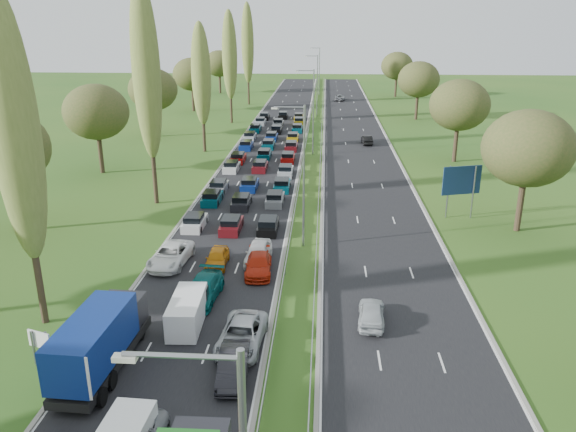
# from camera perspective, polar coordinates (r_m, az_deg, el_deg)

# --- Properties ---
(ground) EXTENTS (260.00, 260.00, 0.00)m
(ground) POSITION_cam_1_polar(r_m,az_deg,el_deg) (83.70, 2.56, 6.57)
(ground) COLOR #255319
(ground) RESTS_ON ground
(near_carriageway) EXTENTS (10.50, 215.00, 0.04)m
(near_carriageway) POSITION_cam_1_polar(r_m,az_deg,el_deg) (86.53, -1.91, 6.99)
(near_carriageway) COLOR black
(near_carriageway) RESTS_ON ground
(far_carriageway) EXTENTS (10.50, 215.00, 0.04)m
(far_carriageway) POSITION_cam_1_polar(r_m,az_deg,el_deg) (86.28, 7.11, 6.82)
(far_carriageway) COLOR black
(far_carriageway) RESTS_ON ground
(central_reservation) EXTENTS (2.36, 215.00, 0.32)m
(central_reservation) POSITION_cam_1_polar(r_m,az_deg,el_deg) (86.02, 2.60, 7.29)
(central_reservation) COLOR gray
(central_reservation) RESTS_ON ground
(lamp_columns) EXTENTS (0.18, 140.18, 12.00)m
(lamp_columns) POSITION_cam_1_polar(r_m,az_deg,el_deg) (80.62, 2.59, 10.42)
(lamp_columns) COLOR gray
(lamp_columns) RESTS_ON ground
(poplar_row) EXTENTS (2.80, 127.80, 22.44)m
(poplar_row) POSITION_cam_1_polar(r_m,az_deg,el_deg) (72.26, -10.71, 14.21)
(poplar_row) COLOR #2D2116
(poplar_row) RESTS_ON ground
(woodland_left) EXTENTS (8.00, 166.00, 11.10)m
(woodland_left) POSITION_cam_1_polar(r_m,az_deg,el_deg) (70.95, -19.93, 9.49)
(woodland_left) COLOR #2D2116
(woodland_left) RESTS_ON ground
(woodland_right) EXTENTS (8.00, 153.00, 11.10)m
(woodland_right) POSITION_cam_1_polar(r_m,az_deg,el_deg) (71.43, 18.47, 9.71)
(woodland_right) COLOR #2D2116
(woodland_right) RESTS_ON ground
(traffic_queue_fill) EXTENTS (9.10, 67.47, 0.80)m
(traffic_queue_fill) POSITION_cam_1_polar(r_m,az_deg,el_deg) (81.58, -2.24, 6.56)
(traffic_queue_fill) COLOR silver
(traffic_queue_fill) RESTS_ON ground
(near_car_2) EXTENTS (3.00, 5.74, 1.54)m
(near_car_2) POSITION_cam_1_polar(r_m,az_deg,el_deg) (45.29, -11.83, -3.92)
(near_car_2) COLOR white
(near_car_2) RESTS_ON near_carriageway
(near_car_7) EXTENTS (2.54, 5.43, 1.53)m
(near_car_7) POSITION_cam_1_polar(r_m,az_deg,el_deg) (39.35, -8.67, -7.39)
(near_car_7) COLOR #055554
(near_car_7) RESTS_ON near_carriageway
(near_car_8) EXTENTS (1.69, 4.02, 1.36)m
(near_car_8) POSITION_cam_1_polar(r_m,az_deg,el_deg) (44.42, -7.22, -4.24)
(near_car_8) COLOR #BF720C
(near_car_8) RESTS_ON near_carriageway
(near_car_9) EXTENTS (1.82, 4.52, 1.46)m
(near_car_9) POSITION_cam_1_polar(r_m,az_deg,el_deg) (31.33, -5.56, -14.85)
(near_car_9) COLOR black
(near_car_9) RESTS_ON near_carriageway
(near_car_10) EXTENTS (2.84, 5.58, 1.51)m
(near_car_10) POSITION_cam_1_polar(r_m,az_deg,el_deg) (33.83, -4.75, -11.97)
(near_car_10) COLOR #A7ACB0
(near_car_10) RESTS_ON near_carriageway
(near_car_11) EXTENTS (2.27, 4.92, 1.39)m
(near_car_11) POSITION_cam_1_polar(r_m,az_deg,el_deg) (42.95, -3.02, -4.93)
(near_car_11) COLOR #AF1F0A
(near_car_11) RESTS_ON near_carriageway
(near_car_12) EXTENTS (2.08, 4.71, 1.58)m
(near_car_12) POSITION_cam_1_polar(r_m,az_deg,el_deg) (44.91, -3.04, -3.69)
(near_car_12) COLOR silver
(near_car_12) RESTS_ON near_carriageway
(far_car_0) EXTENTS (1.99, 4.24, 1.40)m
(far_car_0) POSITION_cam_1_polar(r_m,az_deg,el_deg) (36.54, 8.48, -9.70)
(far_car_0) COLOR #AEB5B8
(far_car_0) RESTS_ON far_carriageway
(far_car_1) EXTENTS (1.69, 4.16, 1.34)m
(far_car_1) POSITION_cam_1_polar(r_m,az_deg,el_deg) (89.34, 8.02, 7.66)
(far_car_1) COLOR black
(far_car_1) RESTS_ON far_carriageway
(far_car_2) EXTENTS (2.66, 5.28, 1.43)m
(far_car_2) POSITION_cam_1_polar(r_m,az_deg,el_deg) (139.92, 5.28, 11.91)
(far_car_2) COLOR gray
(far_car_2) RESTS_ON far_carriageway
(blue_lorry) EXTENTS (2.40, 8.64, 3.65)m
(blue_lorry) POSITION_cam_1_polar(r_m,az_deg,el_deg) (32.76, -18.46, -11.83)
(blue_lorry) COLOR black
(blue_lorry) RESTS_ON near_carriageway
(white_van_rear) EXTENTS (1.87, 4.77, 1.92)m
(white_van_rear) POSITION_cam_1_polar(r_m,az_deg,el_deg) (36.47, -10.13, -9.38)
(white_van_rear) COLOR white
(white_van_rear) RESTS_ON near_carriageway
(info_sign) EXTENTS (1.46, 0.57, 2.10)m
(info_sign) POSITION_cam_1_polar(r_m,az_deg,el_deg) (34.69, -23.91, -11.74)
(info_sign) COLOR gray
(info_sign) RESTS_ON ground
(direction_sign) EXTENTS (3.86, 1.24, 5.20)m
(direction_sign) POSITION_cam_1_polar(r_m,az_deg,el_deg) (56.54, 17.23, 3.26)
(direction_sign) COLOR gray
(direction_sign) RESTS_ON ground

